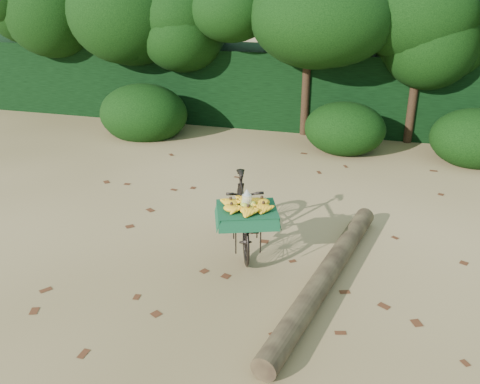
# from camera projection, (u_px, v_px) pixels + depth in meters

# --- Properties ---
(ground) EXTENTS (80.00, 80.00, 0.00)m
(ground) POSITION_uv_depth(u_px,v_px,m) (206.00, 237.00, 7.14)
(ground) COLOR tan
(ground) RESTS_ON ground
(vendor_bicycle) EXTENTS (1.15, 1.81, 1.00)m
(vendor_bicycle) POSITION_uv_depth(u_px,v_px,m) (243.00, 212.00, 6.70)
(vendor_bicycle) COLOR black
(vendor_bicycle) RESTS_ON ground
(fallen_log) EXTENTS (0.96, 3.55, 0.26)m
(fallen_log) POSITION_uv_depth(u_px,v_px,m) (326.00, 275.00, 6.00)
(fallen_log) COLOR brown
(fallen_log) RESTS_ON ground
(hedge_backdrop) EXTENTS (26.00, 1.80, 1.80)m
(hedge_backdrop) POSITION_uv_depth(u_px,v_px,m) (291.00, 86.00, 12.35)
(hedge_backdrop) COLOR black
(hedge_backdrop) RESTS_ON ground
(tree_row) EXTENTS (14.50, 2.00, 4.00)m
(tree_row) POSITION_uv_depth(u_px,v_px,m) (258.00, 43.00, 11.38)
(tree_row) COLOR black
(tree_row) RESTS_ON ground
(bush_clumps) EXTENTS (8.80, 1.70, 0.90)m
(bush_clumps) POSITION_uv_depth(u_px,v_px,m) (296.00, 128.00, 10.64)
(bush_clumps) COLOR black
(bush_clumps) RESTS_ON ground
(leaf_litter) EXTENTS (7.00, 7.30, 0.01)m
(leaf_litter) POSITION_uv_depth(u_px,v_px,m) (220.00, 217.00, 7.71)
(leaf_litter) COLOR #512915
(leaf_litter) RESTS_ON ground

